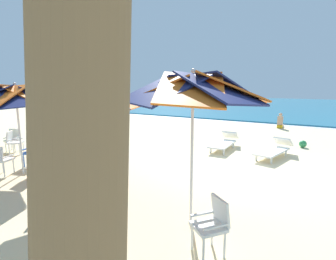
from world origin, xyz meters
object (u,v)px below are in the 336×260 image
Objects in this scene: plastic_chair_1 at (61,181)px; beach_umbrella_2 at (16,96)px; beach_umbrella_0 at (193,89)px; plastic_chair_3 at (34,150)px; plastic_chair_4 at (0,159)px; beach_umbrella_1 at (91,97)px; palm_tree_3 at (38,64)px; plastic_chair_0 at (212,222)px; plastic_chair_5 at (13,138)px; beach_ball at (303,144)px; beachgoer_seated at (280,123)px; plastic_chair_6 at (14,141)px; plastic_chair_2 at (39,158)px; sun_lounger_0 at (274,149)px; sun_lounger_1 at (224,142)px.

plastic_chair_1 is 3.21m from beach_umbrella_2.
beach_umbrella_0 reaches higher than plastic_chair_3.
plastic_chair_3 and plastic_chair_4 have the same top height.
palm_tree_3 is (1.62, -2.23, 0.49)m from beach_umbrella_1.
plastic_chair_0 is 3.67m from beach_umbrella_1.
plastic_chair_5 is at bearing 154.76° from palm_tree_3.
palm_tree_3 is at bearing -102.97° from beach_ball.
plastic_chair_3 reaches higher than beach_ball.
beachgoer_seated is (5.21, 12.64, -1.94)m from beach_umbrella_2.
plastic_chair_3 is at bearing 170.64° from beach_umbrella_1.
beach_ball is (7.18, 7.10, -0.35)m from plastic_chair_3.
beach_umbrella_1 reaches higher than plastic_chair_6.
plastic_chair_0 is 1.00× the size of plastic_chair_5.
plastic_chair_2 is (-2.13, 0.86, 0.00)m from plastic_chair_1.
sun_lounger_0 is (8.33, 4.50, -0.22)m from plastic_chair_6.
plastic_chair_1 is at bearing -100.99° from beachgoer_seated.
beach_umbrella_0 is 1.25× the size of sun_lounger_0.
plastic_chair_1 is 9.34m from beach_ball.
sun_lounger_1 is at bearing -144.30° from beach_ball.
beach_umbrella_0 reaches higher than beach_umbrella_2.
plastic_chair_0 is 1.00× the size of plastic_chair_3.
sun_lounger_0 is 0.50× the size of palm_tree_3.
plastic_chair_1 is at bearing -4.89° from plastic_chair_4.
sun_lounger_0 is (6.29, 5.97, -0.22)m from plastic_chair_4.
plastic_chair_6 is (-7.73, 0.99, -1.95)m from beach_umbrella_0.
plastic_chair_3 is 8.08m from sun_lounger_0.
beach_umbrella_1 is 5.60m from plastic_chair_6.
plastic_chair_3 is (-0.46, 0.63, -1.73)m from beach_umbrella_2.
palm_tree_3 is (4.91, -2.77, 2.25)m from plastic_chair_3.
sun_lounger_1 is at bearing 93.03° from palm_tree_3.
palm_tree_3 is (0.42, -7.93, 2.46)m from sun_lounger_1.
plastic_chair_1 is 1.00× the size of plastic_chair_6.
beach_umbrella_2 reaches higher than plastic_chair_3.
plastic_chair_4 and plastic_chair_5 have the same top height.
plastic_chair_6 is 9.47m from sun_lounger_0.
palm_tree_3 is at bearing -134.49° from plastic_chair_0.
beachgoer_seated is at bearing 80.26° from sun_lounger_1.
sun_lounger_0 is at bearing -84.10° from beachgoer_seated.
palm_tree_3 is at bearing -25.24° from plastic_chair_5.
plastic_chair_0 is 0.19× the size of palm_tree_3.
plastic_chair_2 is (0.50, 0.20, -1.73)m from beach_umbrella_2.
plastic_chair_3 is at bearing -142.37° from sun_lounger_0.
sun_lounger_0 is (3.10, 5.47, -1.97)m from beach_umbrella_1.
plastic_chair_4 is (-5.68, -0.47, -1.95)m from beach_umbrella_0.
plastic_chair_5 is at bearing 171.28° from beach_umbrella_0.
beach_umbrella_1 is 0.59× the size of palm_tree_3.
palm_tree_3 is (4.45, -2.14, 0.51)m from beach_umbrella_2.
plastic_chair_0 and plastic_chair_2 have the same top height.
plastic_chair_6 is at bearing -27.67° from plastic_chair_5.
beach_umbrella_1 is 1.00× the size of beach_umbrella_2.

